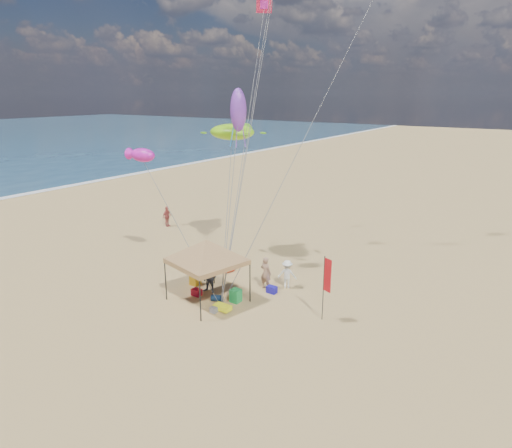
# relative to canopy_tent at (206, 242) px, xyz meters

# --- Properties ---
(ground) EXTENTS (280.00, 280.00, 0.00)m
(ground) POSITION_rel_canopy_tent_xyz_m (1.61, -0.82, -3.30)
(ground) COLOR tan
(ground) RESTS_ON ground
(canopy_tent) EXTENTS (6.24, 6.24, 3.96)m
(canopy_tent) POSITION_rel_canopy_tent_xyz_m (0.00, 0.00, 0.00)
(canopy_tent) COLOR black
(canopy_tent) RESTS_ON ground
(feather_flag) EXTENTS (0.47, 0.22, 3.30)m
(feather_flag) POSITION_rel_canopy_tent_xyz_m (6.13, 1.46, -1.10)
(feather_flag) COLOR black
(feather_flag) RESTS_ON ground
(cooler_red) EXTENTS (0.54, 0.38, 0.38)m
(cooler_red) POSITION_rel_canopy_tent_xyz_m (-0.92, 0.12, -3.11)
(cooler_red) COLOR #A50D1D
(cooler_red) RESTS_ON ground
(cooler_blue) EXTENTS (0.54, 0.38, 0.38)m
(cooler_blue) POSITION_rel_canopy_tent_xyz_m (2.31, 2.72, -3.11)
(cooler_blue) COLOR #19139D
(cooler_blue) RESTS_ON ground
(bag_navy) EXTENTS (0.69, 0.54, 0.36)m
(bag_navy) POSITION_rel_canopy_tent_xyz_m (0.46, 0.18, -3.12)
(bag_navy) COLOR #0D213C
(bag_navy) RESTS_ON ground
(bag_orange) EXTENTS (0.54, 0.69, 0.36)m
(bag_orange) POSITION_rel_canopy_tent_xyz_m (-1.48, 3.77, -3.12)
(bag_orange) COLOR red
(bag_orange) RESTS_ON ground
(chair_green) EXTENTS (0.50, 0.50, 0.70)m
(chair_green) POSITION_rel_canopy_tent_xyz_m (1.32, 0.70, -2.95)
(chair_green) COLOR #198E3E
(chair_green) RESTS_ON ground
(chair_yellow) EXTENTS (0.50, 0.50, 0.70)m
(chair_yellow) POSITION_rel_canopy_tent_xyz_m (-1.95, 1.17, -2.95)
(chair_yellow) COLOR gold
(chair_yellow) RESTS_ON ground
(crate_grey) EXTENTS (0.34, 0.30, 0.28)m
(crate_grey) POSITION_rel_canopy_tent_xyz_m (1.11, -0.87, -3.16)
(crate_grey) COLOR slate
(crate_grey) RESTS_ON ground
(beach_cart) EXTENTS (0.90, 0.50, 0.24)m
(beach_cart) POSITION_rel_canopy_tent_xyz_m (1.37, -0.51, -3.10)
(beach_cart) COLOR #F4FD1C
(beach_cart) RESTS_ON ground
(person_near_a) EXTENTS (0.72, 0.50, 1.90)m
(person_near_a) POSITION_rel_canopy_tent_xyz_m (1.72, 3.00, -2.35)
(person_near_a) COLOR #9D7459
(person_near_a) RESTS_ON ground
(person_near_b) EXTENTS (0.96, 0.79, 1.82)m
(person_near_b) POSITION_rel_canopy_tent_xyz_m (-0.57, 0.82, -2.39)
(person_near_b) COLOR #3A414F
(person_near_b) RESTS_ON ground
(person_near_c) EXTENTS (1.22, 0.96, 1.66)m
(person_near_c) POSITION_rel_canopy_tent_xyz_m (2.66, 3.77, -2.47)
(person_near_c) COLOR silver
(person_near_c) RESTS_ON ground
(person_far_a) EXTENTS (0.52, 1.03, 1.70)m
(person_far_a) POSITION_rel_canopy_tent_xyz_m (-11.76, 8.78, -2.45)
(person_far_a) COLOR #B54845
(person_far_a) RESTS_ON ground
(turtle_kite) EXTENTS (3.72, 3.37, 1.02)m
(turtle_kite) POSITION_rel_canopy_tent_xyz_m (-3.34, 6.75, 4.95)
(turtle_kite) COLOR #87E311
(turtle_kite) RESTS_ON ground
(fish_kite) EXTENTS (1.93, 1.17, 0.81)m
(fish_kite) POSITION_rel_canopy_tent_xyz_m (-5.84, 1.36, 3.88)
(fish_kite) COLOR #CD1AB2
(fish_kite) RESTS_ON ground
(squid_kite) EXTENTS (1.22, 1.22, 2.45)m
(squid_kite) POSITION_rel_canopy_tent_xyz_m (-1.30, 4.68, 6.42)
(squid_kite) COLOR purple
(squid_kite) RESTS_ON ground
(stunt_kite_pink) EXTENTS (1.21, 1.09, 1.04)m
(stunt_kite_pink) POSITION_rel_canopy_tent_xyz_m (-4.73, 12.60, 13.40)
(stunt_kite_pink) COLOR #DD1E4E
(stunt_kite_pink) RESTS_ON ground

